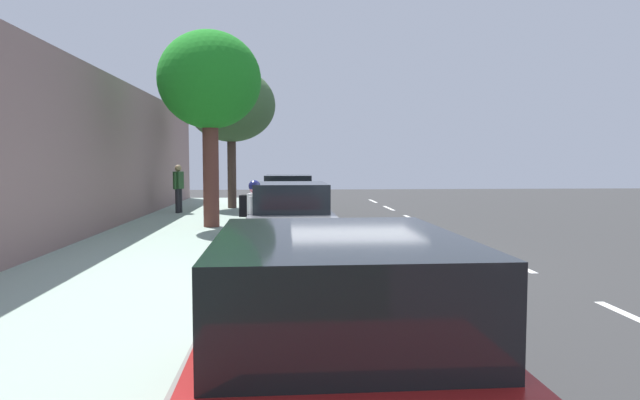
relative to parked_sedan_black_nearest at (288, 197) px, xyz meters
name	(u,v)px	position (x,y,z in m)	size (l,w,h in m)	color
ground	(354,261)	(-1.24, 8.07, -0.75)	(56.11, 56.11, 0.00)	#333333
sidewalk	(138,260)	(3.02, 8.07, -0.69)	(3.82, 35.07, 0.13)	#98AFA0
curb_edge	(240,259)	(1.02, 8.07, -0.69)	(0.16, 35.07, 0.13)	gray
lane_stripe_centre	(510,262)	(-4.29, 8.44, -0.75)	(0.14, 35.80, 0.01)	white
lane_stripe_bike_edge	(314,261)	(-0.45, 8.07, -0.75)	(0.12, 35.07, 0.01)	white
building_facade	(19,150)	(5.18, 8.07, 1.45)	(0.50, 35.07, 4.40)	gray
parked_sedan_black_nearest	(288,197)	(0.00, 0.00, 0.00)	(1.92, 4.44, 1.52)	black
parked_sedan_grey_second	(291,218)	(0.01, 6.98, 0.00)	(1.88, 4.42, 1.52)	slate
parked_sedan_red_mid	(338,351)	(-0.19, 15.45, 0.00)	(1.89, 4.43, 1.52)	maroon
bicycle_at_curb	(264,243)	(0.56, 8.07, -0.38)	(1.73, 0.46, 0.74)	black
cyclist_with_backpack	(253,211)	(0.79, 7.62, 0.22)	(0.46, 0.61, 1.61)	#C6B284
street_tree_near_cyclist	(231,105)	(2.22, -3.24, 3.43)	(3.49, 3.49, 5.54)	#4C382F
street_tree_mid_block	(210,82)	(2.22, 3.13, 3.44)	(2.88, 2.88, 5.50)	brown
pedestrian_on_phone	(178,185)	(3.95, -1.24, 0.37)	(0.34, 0.59, 1.74)	black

